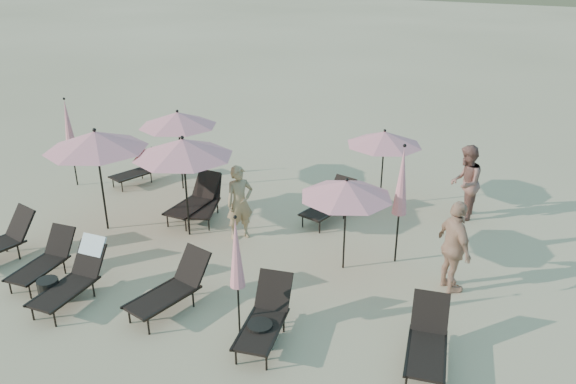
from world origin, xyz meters
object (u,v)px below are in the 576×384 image
at_px(umbrella_closed_2, 68,125).
at_px(side_table_1, 260,334).
at_px(umbrella_open_1, 183,148).
at_px(umbrella_open_2, 346,189).
at_px(beachgoer_a, 240,203).
at_px(lounger_6, 139,169).
at_px(lounger_8, 195,199).
at_px(umbrella_open_3, 178,119).
at_px(beachgoer_c, 454,247).
at_px(lounger_3, 172,287).
at_px(beachgoer_b, 465,183).
at_px(lounger_2, 75,275).
at_px(side_table_0, 49,290).
at_px(lounger_5, 428,340).
at_px(lounger_9, 330,203).
at_px(umbrella_closed_1, 402,182).
at_px(lounger_4, 265,317).
at_px(umbrella_open_4, 384,138).
at_px(lounger_7, 205,201).
at_px(umbrella_closed_0, 236,254).
at_px(lounger_1, 45,259).
at_px(umbrella_open_0, 96,140).

height_order(umbrella_closed_2, side_table_1, umbrella_closed_2).
xyz_separation_m(umbrella_open_1, umbrella_open_2, (3.80, 0.05, -0.35)).
xyz_separation_m(umbrella_closed_2, beachgoer_a, (5.81, -0.87, -0.89)).
xyz_separation_m(lounger_6, lounger_8, (2.70, -1.23, 0.05)).
distance_m(umbrella_closed_2, beachgoer_a, 5.94).
distance_m(umbrella_open_3, beachgoer_c, 8.10).
distance_m(lounger_3, lounger_8, 3.99).
bearing_deg(lounger_3, umbrella_open_1, 131.51).
bearing_deg(umbrella_open_1, beachgoer_b, 32.13).
bearing_deg(lounger_2, side_table_0, -152.56).
relative_size(lounger_5, lounger_9, 0.96).
bearing_deg(lounger_2, lounger_5, 6.16).
height_order(umbrella_closed_1, beachgoer_b, umbrella_closed_1).
relative_size(lounger_4, umbrella_closed_1, 0.65).
relative_size(lounger_4, umbrella_open_4, 0.83).
relative_size(lounger_9, umbrella_open_1, 0.71).
relative_size(lounger_3, umbrella_open_1, 0.74).
bearing_deg(beachgoer_b, lounger_6, -82.22).
height_order(lounger_4, umbrella_closed_2, umbrella_closed_2).
height_order(umbrella_open_2, umbrella_closed_1, umbrella_closed_1).
xyz_separation_m(lounger_7, umbrella_closed_2, (-4.48, 0.27, 1.34)).
bearing_deg(lounger_4, umbrella_open_2, 71.89).
xyz_separation_m(umbrella_open_1, umbrella_closed_1, (4.73, 0.78, -0.30)).
distance_m(lounger_4, umbrella_closed_0, 1.25).
relative_size(umbrella_open_4, beachgoer_b, 1.10).
bearing_deg(lounger_3, lounger_8, 130.62).
xyz_separation_m(umbrella_closed_0, beachgoer_c, (3.08, 2.95, -0.65)).
bearing_deg(lounger_4, umbrella_closed_2, 144.43).
bearing_deg(lounger_5, beachgoer_a, 143.43).
bearing_deg(lounger_4, beachgoer_b, 60.60).
bearing_deg(umbrella_open_1, lounger_2, -98.41).
bearing_deg(lounger_3, umbrella_closed_1, 59.31).
relative_size(beachgoer_a, beachgoer_b, 0.93).
distance_m(lounger_3, umbrella_open_3, 6.07).
bearing_deg(side_table_0, umbrella_closed_2, 128.74).
bearing_deg(lounger_1, lounger_8, 68.40).
bearing_deg(lounger_2, umbrella_open_4, 56.34).
relative_size(lounger_7, umbrella_open_0, 0.68).
bearing_deg(umbrella_open_0, umbrella_closed_1, 11.24).
bearing_deg(umbrella_closed_0, umbrella_open_4, 83.44).
height_order(umbrella_open_4, umbrella_closed_2, umbrella_closed_2).
xyz_separation_m(lounger_1, lounger_8, (1.16, 3.72, 0.04)).
bearing_deg(lounger_9, umbrella_open_4, 71.42).
relative_size(umbrella_open_0, umbrella_closed_0, 1.10).
bearing_deg(lounger_3, lounger_7, 126.87).
bearing_deg(umbrella_open_4, beachgoer_a, -128.36).
bearing_deg(lounger_8, lounger_5, -24.55).
height_order(side_table_0, beachgoer_b, beachgoer_b).
height_order(lounger_6, umbrella_open_0, umbrella_open_0).
distance_m(umbrella_open_3, side_table_1, 7.53).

